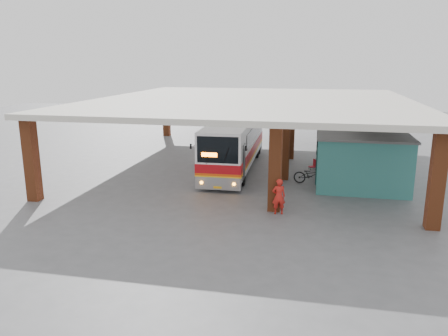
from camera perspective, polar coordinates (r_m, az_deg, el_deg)
ground at (r=25.00m, az=0.35°, el=-2.82°), size 90.00×90.00×0.00m
brick_columns at (r=29.09m, az=5.11°, el=3.90°), size 20.10×21.60×4.35m
canopy_roof at (r=30.39m, az=3.80°, el=8.77°), size 21.00×23.00×0.30m
shop_building at (r=28.16m, az=17.18°, el=1.73°), size 5.20×8.20×3.11m
coach_bus at (r=29.65m, az=1.43°, el=3.36°), size 2.92×12.38×3.58m
motorcycle at (r=26.46m, az=11.33°, el=-0.92°), size 2.17×0.99×1.10m
pedestrian at (r=20.98m, az=7.17°, el=-3.72°), size 0.72×0.55×1.75m
red_chair at (r=30.05m, az=11.59°, el=0.41°), size 0.50×0.50×0.73m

